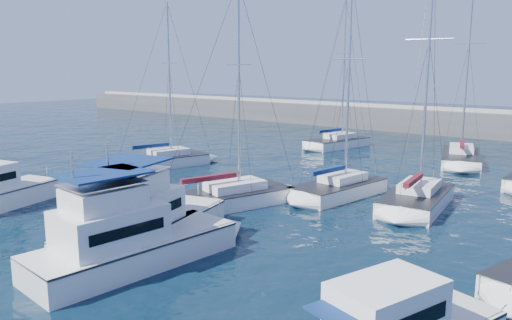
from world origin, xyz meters
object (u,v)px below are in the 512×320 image
Objects in this scene: motor_yacht_stbd_inner at (126,242)px; sailboat_back_a at (337,142)px; motor_yacht_port_inner at (141,222)px; sailboat_mid_a at (165,161)px; sailboat_mid_c at (339,189)px; sailboat_mid_b at (229,198)px; sailboat_mid_d at (417,199)px; sailboat_back_b at (461,157)px.

motor_yacht_stbd_inner is 0.58× the size of sailboat_back_a.
sailboat_mid_a reaches higher than motor_yacht_port_inner.
motor_yacht_port_inner is 0.69× the size of sailboat_mid_c.
sailboat_mid_b is 0.86× the size of sailboat_back_a.
sailboat_back_a reaches higher than sailboat_mid_c.
sailboat_back_a is at bearing 122.34° from sailboat_mid_b.
sailboat_mid_d is at bearing 16.24° from sailboat_mid_c.
sailboat_mid_d is at bearing -36.94° from sailboat_back_a.
sailboat_mid_c reaches higher than sailboat_mid_a.
sailboat_back_a is (-7.97, 32.76, -0.59)m from motor_yacht_port_inner.
motor_yacht_stbd_inner is at bearing -67.40° from motor_yacht_port_inner.
sailboat_mid_c is at bearing -48.43° from sailboat_back_a.
motor_yacht_port_inner and motor_yacht_stbd_inner have the same top height.
sailboat_mid_b is 0.96× the size of sailboat_mid_c.
motor_yacht_stbd_inner is 36.28m from sailboat_back_a.
motor_yacht_port_inner is at bearing -64.85° from sailboat_back_a.
sailboat_mid_c is at bearing 74.70° from sailboat_mid_b.
sailboat_back_b is at bearing 64.94° from motor_yacht_port_inner.
motor_yacht_port_inner is 2.79m from motor_yacht_stbd_inner.
motor_yacht_port_inner is at bearing -116.77° from sailboat_back_b.
sailboat_mid_d is 23.85m from sailboat_back_a.
sailboat_mid_c is (4.13, 6.41, 0.02)m from sailboat_mid_b.
sailboat_back_b is (3.63, 34.00, -0.59)m from motor_yacht_stbd_inner.
motor_yacht_port_inner is 16.87m from sailboat_mid_d.
sailboat_mid_b is at bearing 111.58° from motor_yacht_stbd_inner.
sailboat_mid_b is 24.92m from sailboat_back_b.
sailboat_back_b reaches higher than motor_yacht_port_inner.
sailboat_mid_c is 0.89× the size of sailboat_mid_d.
sailboat_back_b is (2.57, 17.59, 0.01)m from sailboat_mid_c.
motor_yacht_stbd_inner is 22.65m from sailboat_mid_a.
sailboat_mid_a is 14.28m from sailboat_mid_b.
motor_yacht_stbd_inner is at bearing -63.03° from sailboat_back_a.
sailboat_mid_a is (-14.30, 13.80, -0.61)m from motor_yacht_port_inner.
sailboat_mid_d is at bearing 55.15° from sailboat_mid_b.
motor_yacht_stbd_inner is 16.45m from sailboat_mid_c.
sailboat_mid_d reaches higher than sailboat_mid_b.
sailboat_mid_c is at bearing 179.90° from sailboat_mid_d.
sailboat_mid_c is (17.09, 0.42, 0.01)m from sailboat_mid_a.
sailboat_back_b is (13.32, -0.95, -0.01)m from sailboat_back_a.
motor_yacht_port_inner is at bearing 132.63° from motor_yacht_stbd_inner.
sailboat_back_a reaches higher than sailboat_mid_a.
sailboat_mid_b is 0.85× the size of sailboat_mid_d.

